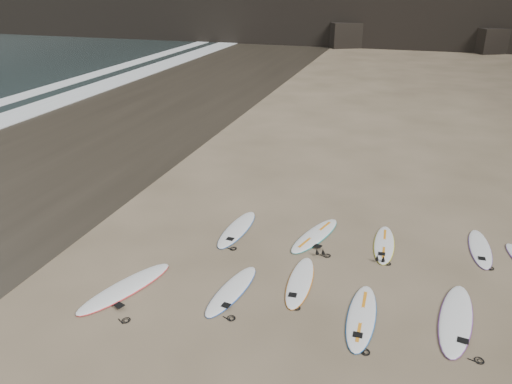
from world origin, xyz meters
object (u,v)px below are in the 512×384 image
Objects in this scene: surfboard_4 at (456,319)px; surfboard_7 at (384,244)px; surfboard_6 at (315,235)px; surfboard_8 at (480,248)px; surfboard_2 at (300,281)px; surfboard_1 at (232,290)px; surfboard_5 at (237,229)px; surfboard_0 at (125,287)px; surfboard_3 at (362,316)px.

surfboard_4 is 1.24× the size of surfboard_7.
surfboard_6 is 4.52m from surfboard_8.
surfboard_6 is at bearing 89.81° from surfboard_2.
surfboard_8 is at bearing 42.10° from surfboard_1.
surfboard_8 is (4.36, 3.06, -0.00)m from surfboard_2.
surfboard_7 is at bearing 19.51° from surfboard_6.
surfboard_5 is at bearing 163.76° from surfboard_4.
surfboard_0 reaches higher than surfboard_8.
surfboard_7 is 0.99× the size of surfboard_8.
surfboard_4 is at bearing 29.04° from surfboard_0.
surfboard_0 is 5.56m from surfboard_3.
surfboard_5 is 1.11× the size of surfboard_8.
surfboard_1 is at bearing 35.74° from surfboard_0.
surfboard_3 is 5.02m from surfboard_5.
surfboard_5 is at bearing 87.58° from surfboard_0.
surfboard_6 is 1.94m from surfboard_7.
surfboard_8 is at bearing 32.30° from surfboard_2.
surfboard_3 is at bearing -158.11° from surfboard_4.
surfboard_1 is 4.70m from surfboard_7.
surfboard_0 is at bearing -156.63° from surfboard_1.
surfboard_7 is at bearing 55.52° from surfboard_0.
surfboard_4 is 3.56m from surfboard_8.
surfboard_4 reaches higher than surfboard_8.
surfboard_1 is 0.94× the size of surfboard_3.
surfboard_0 is at bearing -174.43° from surfboard_3.
surfboard_5 is 6.81m from surfboard_8.
surfboard_8 is (4.47, 0.62, -0.00)m from surfboard_6.
surfboard_0 is at bearing -161.77° from surfboard_2.
surfboard_7 is at bearing 53.75° from surfboard_1.
surfboard_7 is 2.59m from surfboard_8.
surfboard_4 is (1.97, 0.53, 0.01)m from surfboard_3.
surfboard_4 is (5.03, 0.44, 0.01)m from surfboard_1.
surfboard_6 is at bearing 75.81° from surfboard_1.
surfboard_1 is 3.06m from surfboard_3.
surfboard_1 is 3.12m from surfboard_5.
surfboard_5 is at bearing -154.91° from surfboard_6.
surfboard_3 is 0.99× the size of surfboard_5.
surfboard_8 is at bearing 11.09° from surfboard_5.
surfboard_6 is (-3.68, 2.84, -0.00)m from surfboard_4.
surfboard_6 is (-1.70, 3.37, 0.00)m from surfboard_3.
surfboard_4 is at bearing -9.23° from surfboard_2.
surfboard_2 is 3.59m from surfboard_4.
surfboard_6 is at bearing 116.39° from surfboard_3.
surfboard_4 reaches higher than surfboard_1.
surfboard_7 is at bearing 8.32° from surfboard_5.
surfboard_0 is 0.99× the size of surfboard_4.
surfboard_6 is at bearing 179.94° from surfboard_7.
surfboard_4 reaches higher than surfboard_3.
surfboard_7 is at bearing 51.12° from surfboard_2.
surfboard_2 is 2.44m from surfboard_6.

